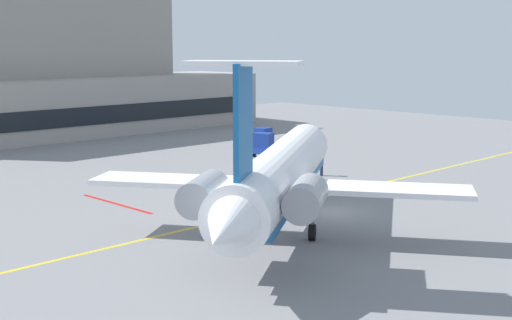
{
  "coord_description": "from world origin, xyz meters",
  "views": [
    {
      "loc": [
        -33.94,
        -27.74,
        10.53
      ],
      "look_at": [
        -1.76,
        4.51,
        3.0
      ],
      "focal_mm": 49.34,
      "sensor_mm": 36.0,
      "label": 1
    }
  ],
  "objects_px": {
    "regional_jet": "(278,175)",
    "marshaller": "(322,164)",
    "baggage_tug": "(259,138)",
    "pushback_tractor": "(266,146)"
  },
  "relations": [
    {
      "from": "baggage_tug",
      "to": "marshaller",
      "type": "height_order",
      "value": "marshaller"
    },
    {
      "from": "regional_jet",
      "to": "marshaller",
      "type": "xyz_separation_m",
      "value": [
        15.62,
        9.89,
        -2.42
      ]
    },
    {
      "from": "regional_jet",
      "to": "baggage_tug",
      "type": "xyz_separation_m",
      "value": [
        23.93,
        25.22,
        -2.56
      ]
    },
    {
      "from": "regional_jet",
      "to": "baggage_tug",
      "type": "bearing_deg",
      "value": 46.51
    },
    {
      "from": "pushback_tractor",
      "to": "marshaller",
      "type": "xyz_separation_m",
      "value": [
        -3.87,
        -10.09,
        -0.03
      ]
    },
    {
      "from": "baggage_tug",
      "to": "pushback_tractor",
      "type": "distance_m",
      "value": 6.87
    },
    {
      "from": "regional_jet",
      "to": "baggage_tug",
      "type": "distance_m",
      "value": 34.86
    },
    {
      "from": "pushback_tractor",
      "to": "baggage_tug",
      "type": "bearing_deg",
      "value": 49.78
    },
    {
      "from": "regional_jet",
      "to": "marshaller",
      "type": "distance_m",
      "value": 18.64
    },
    {
      "from": "regional_jet",
      "to": "pushback_tractor",
      "type": "distance_m",
      "value": 28.01
    }
  ]
}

